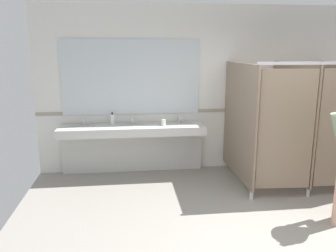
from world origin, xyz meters
TOP-DOWN VIEW (x-y plane):
  - ground_plane at (0.00, 0.00)m, footprint 6.65×5.47m
  - wall_back at (0.00, 2.50)m, footprint 6.65×0.12m
  - wall_back_tile_band at (0.00, 2.43)m, footprint 6.65×0.01m
  - vanity_counter at (-1.71, 2.24)m, footprint 2.43×0.52m
  - mirror_panel at (-1.71, 2.42)m, footprint 2.33×0.02m
  - bathroom_stalls at (0.82, 1.48)m, footprint 1.79×1.51m
  - soap_dispenser at (-2.04, 2.31)m, footprint 0.07×0.07m
  - paper_cup at (-1.19, 2.11)m, footprint 0.07×0.07m

SIDE VIEW (x-z plane):
  - ground_plane at x=0.00m, z-range -0.10..0.00m
  - vanity_counter at x=-1.71m, z-range 0.14..1.12m
  - paper_cup at x=-1.19m, z-range 0.87..0.97m
  - soap_dispenser at x=-2.04m, z-range 0.86..1.06m
  - bathroom_stalls at x=0.82m, z-range 0.05..2.00m
  - wall_back_tile_band at x=0.00m, z-range 1.02..1.08m
  - wall_back at x=0.00m, z-range 0.00..2.86m
  - mirror_panel at x=-1.71m, z-range 1.02..2.28m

